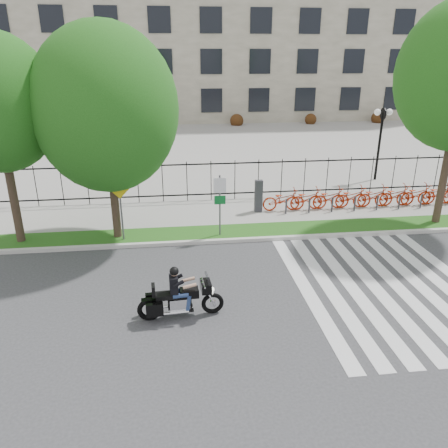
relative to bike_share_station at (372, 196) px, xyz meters
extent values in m
plane|color=#363638|center=(-7.57, -7.20, -0.67)|extent=(120.00, 120.00, 0.00)
cube|color=beige|center=(-7.57, -3.10, -0.60)|extent=(60.00, 0.20, 0.15)
cube|color=#1D4F13|center=(-7.57, -2.25, -0.60)|extent=(60.00, 1.50, 0.15)
cube|color=#9A9690|center=(-7.57, 0.25, -0.60)|extent=(60.00, 3.50, 0.15)
cube|color=#9A9690|center=(-7.57, 17.80, -0.62)|extent=(80.00, 34.00, 0.10)
cube|color=gray|center=(-7.57, 37.80, 9.33)|extent=(60.00, 20.00, 20.00)
cylinder|color=black|center=(2.43, 4.80, 1.33)|extent=(0.14, 0.14, 4.00)
cylinder|color=black|center=(2.43, 4.80, 3.23)|extent=(0.06, 0.70, 0.70)
sphere|color=white|center=(2.08, 4.80, 3.33)|extent=(0.36, 0.36, 0.36)
sphere|color=white|center=(2.78, 4.80, 3.33)|extent=(0.36, 0.36, 0.36)
cylinder|color=#35251D|center=(-15.53, -2.25, 1.47)|extent=(0.32, 0.32, 3.99)
cylinder|color=#35251D|center=(-11.78, -2.25, 1.19)|extent=(0.32, 0.32, 3.43)
ellipsoid|color=#1A4E12|center=(-11.78, -2.25, 4.50)|extent=(5.31, 5.31, 6.11)
cylinder|color=#35251D|center=(1.99, -2.25, 1.76)|extent=(0.32, 0.32, 4.56)
cube|color=#2D2D33|center=(-5.54, 0.00, 0.23)|extent=(0.35, 0.25, 1.50)
imported|color=#AC2306|center=(-4.34, 0.00, 0.00)|extent=(1.99, 0.69, 1.04)
cylinder|color=#2D2D33|center=(-4.34, -0.50, -0.17)|extent=(0.08, 0.08, 0.70)
imported|color=#AC2306|center=(-3.24, 0.00, 0.00)|extent=(1.99, 0.69, 1.04)
cylinder|color=#2D2D33|center=(-3.24, -0.50, -0.17)|extent=(0.08, 0.08, 0.70)
imported|color=#AC2306|center=(-2.14, 0.00, 0.00)|extent=(1.99, 0.69, 1.04)
cylinder|color=#2D2D33|center=(-2.14, -0.50, -0.17)|extent=(0.08, 0.08, 0.70)
imported|color=#AC2306|center=(-1.04, 0.00, 0.00)|extent=(1.99, 0.69, 1.04)
cylinder|color=#2D2D33|center=(-1.04, -0.50, -0.17)|extent=(0.08, 0.08, 0.70)
imported|color=#AC2306|center=(0.06, 0.00, 0.00)|extent=(1.99, 0.69, 1.04)
cylinder|color=#2D2D33|center=(0.06, -0.50, -0.17)|extent=(0.08, 0.08, 0.70)
imported|color=#AC2306|center=(1.16, 0.00, 0.00)|extent=(1.99, 0.69, 1.04)
cylinder|color=#2D2D33|center=(1.16, -0.50, -0.17)|extent=(0.08, 0.08, 0.70)
imported|color=#AC2306|center=(2.26, 0.00, 0.00)|extent=(1.99, 0.69, 1.04)
cylinder|color=#2D2D33|center=(2.26, -0.50, -0.17)|extent=(0.08, 0.08, 0.70)
imported|color=#AC2306|center=(3.36, 0.00, 0.00)|extent=(1.99, 0.69, 1.04)
cylinder|color=#2D2D33|center=(3.36, -0.50, -0.17)|extent=(0.08, 0.08, 0.70)
cylinder|color=#59595B|center=(-7.64, -2.60, 0.73)|extent=(0.07, 0.07, 2.50)
cube|color=white|center=(-7.64, -2.64, 1.58)|extent=(0.50, 0.03, 0.60)
cube|color=#0C6626|center=(-7.64, -2.64, 0.98)|extent=(0.45, 0.03, 0.35)
cylinder|color=#59595B|center=(-11.51, -2.60, 0.68)|extent=(0.07, 0.07, 2.40)
cube|color=yellow|center=(-11.51, -2.64, 1.58)|extent=(0.78, 0.03, 0.78)
torus|color=black|center=(-8.48, -8.09, -0.35)|extent=(0.66, 0.17, 0.66)
torus|color=black|center=(-10.28, -8.21, -0.35)|extent=(0.70, 0.19, 0.69)
cube|color=black|center=(-8.67, -8.10, 0.23)|extent=(0.32, 0.54, 0.29)
cube|color=#26262B|center=(-8.60, -8.10, 0.45)|extent=(0.17, 0.48, 0.29)
cube|color=silver|center=(-9.43, -8.15, -0.25)|extent=(0.59, 0.36, 0.38)
cube|color=black|center=(-9.14, -8.13, 0.07)|extent=(0.54, 0.36, 0.25)
cube|color=black|center=(-9.76, -8.17, 0.05)|extent=(0.69, 0.38, 0.13)
cube|color=black|center=(-10.14, -8.20, 0.26)|extent=(0.12, 0.33, 0.32)
cube|color=black|center=(-10.12, -8.48, -0.20)|extent=(0.48, 0.18, 0.38)
cube|color=black|center=(-10.16, -7.91, -0.20)|extent=(0.48, 0.18, 0.38)
cube|color=black|center=(-9.57, -8.16, 0.39)|extent=(0.25, 0.39, 0.49)
sphere|color=tan|center=(-9.54, -8.16, 0.75)|extent=(0.22, 0.22, 0.22)
sphere|color=black|center=(-9.54, -8.16, 0.79)|extent=(0.26, 0.26, 0.26)
camera|label=1|loc=(-9.47, -18.96, 6.39)|focal=35.00mm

